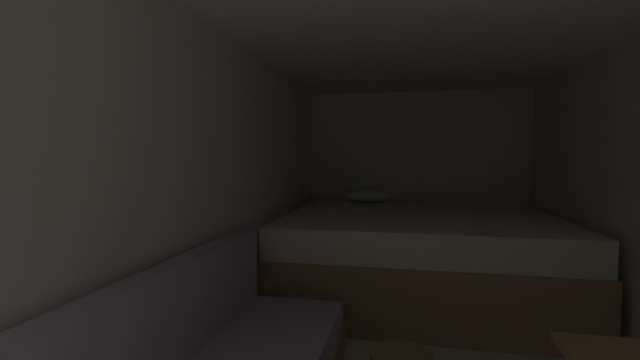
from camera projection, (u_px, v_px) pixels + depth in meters
The scene contains 4 objects.
wall_back at pixel (416, 179), 4.74m from camera, with size 2.58×0.05×2.01m, color silver.
wall_left at pixel (218, 199), 2.53m from camera, with size 0.05×4.99×2.01m, color silver.
ceiling_slab at pixel (430, 16), 2.22m from camera, with size 2.58×4.99×0.05m, color white.
bed at pixel (417, 254), 3.71m from camera, with size 2.36×2.04×0.92m.
Camera 1 is at (-0.13, -0.40, 1.27)m, focal length 22.83 mm.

